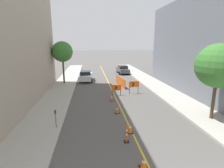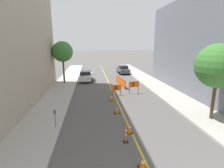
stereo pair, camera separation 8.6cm
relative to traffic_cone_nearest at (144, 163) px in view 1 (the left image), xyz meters
The scene contains 17 objects.
lane_stripe 17.71m from the traffic_cone_nearest, 89.10° to the left, with size 0.12×43.94×0.01m.
sidewalk_left 18.69m from the traffic_cone_nearest, 108.70° to the left, with size 3.14×43.94×0.15m.
sidewalk_right 18.88m from the traffic_cone_nearest, 69.69° to the left, with size 3.14×43.94×0.15m.
building_facade_right 15.57m from the traffic_cone_nearest, 40.84° to the left, with size 6.00×23.81×10.80m.
traffic_cone_nearest is the anchor object (origin of this frame).
traffic_cone_second 3.39m from the traffic_cone_nearest, 87.99° to the left, with size 0.41×0.41×0.63m.
traffic_cone_third 6.75m from the traffic_cone_nearest, 91.93° to the left, with size 0.39×0.39×0.59m.
traffic_cone_fourth 10.02m from the traffic_cone_nearest, 91.53° to the left, with size 0.36×0.36×0.64m.
delineator_post_front 2.35m from the traffic_cone_nearest, 98.18° to the left, with size 0.31×0.31×1.13m.
arrow_barricade_primary 11.88m from the traffic_cone_nearest, 87.53° to the left, with size 1.06×0.16×1.23m.
arrow_barricade_secondary 12.58m from the traffic_cone_nearest, 78.07° to the left, with size 1.20×0.16×1.48m.
safety_mesh_fence 16.41m from the traffic_cone_nearest, 84.04° to the left, with size 0.58×4.22×1.20m.
parked_car_curb_near 20.33m from the traffic_cone_nearest, 98.75° to the left, with size 2.01×4.38×1.59m.
parked_car_curb_mid 26.52m from the traffic_cone_nearest, 81.64° to the left, with size 2.05×4.40×1.59m.
parking_meter_near_curb 6.60m from the traffic_cone_nearest, 136.72° to the left, with size 0.12×0.11×1.25m.
street_tree_left_near 19.90m from the traffic_cone_nearest, 108.45° to the left, with size 2.85×2.85×5.88m.
street_tree_right_near 8.98m from the traffic_cone_nearest, 34.11° to the left, with size 3.18×3.18×5.61m.
Camera 1 is at (-2.62, -2.57, 5.71)m, focal length 28.00 mm.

